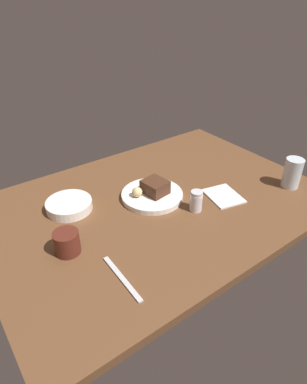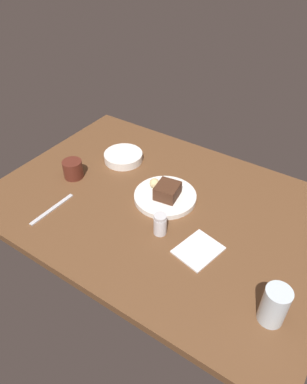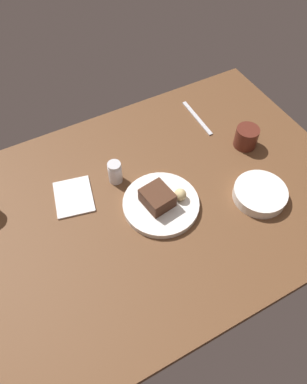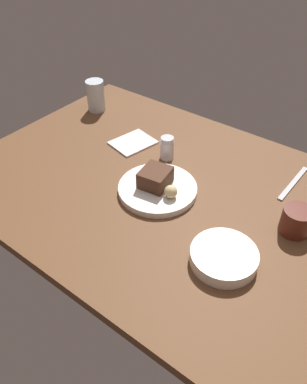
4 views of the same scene
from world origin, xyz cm
name	(u,v)px [view 2 (image 2 of 4)]	position (x,y,z in cm)	size (l,w,h in cm)	color
dining_table	(160,206)	(0.00, 0.00, 1.50)	(120.00, 84.00, 3.00)	brown
dessert_plate	(166,197)	(-0.39, -3.12, 3.97)	(22.65, 22.65, 1.93)	white
chocolate_cake_slice	(167,191)	(-1.08, -2.78, 7.41)	(8.50, 7.70, 4.96)	#472819
bread_roll	(155,183)	(5.57, -4.55, 6.78)	(3.69, 3.69, 3.69)	#DBC184
salt_shaker	(160,224)	(-7.66, 12.16, 6.75)	(4.32, 4.32, 7.60)	silver
water_glass	(274,305)	(-47.98, 22.04, 8.84)	(6.72, 6.72, 11.68)	silver
side_bowl	(123,157)	(27.71, -14.35, 4.68)	(15.97, 15.97, 3.36)	white
coffee_cup	(73,169)	(37.05, 5.44, 6.55)	(7.60, 7.60, 7.10)	#562319
butter_knife	(52,209)	(29.89, 23.99, 3.25)	(19.00, 1.40, 0.50)	silver
folded_napkin	(198,250)	(-21.77, 12.10, 3.30)	(11.11, 13.68, 0.60)	white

